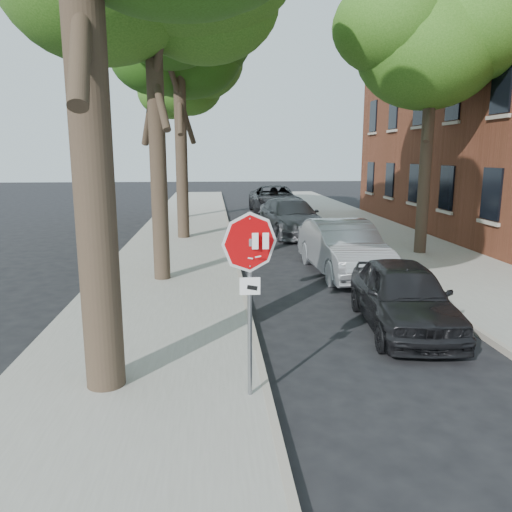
# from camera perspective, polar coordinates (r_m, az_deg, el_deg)

# --- Properties ---
(ground) EXTENTS (120.00, 120.00, 0.00)m
(ground) POSITION_cam_1_polar(r_m,az_deg,el_deg) (7.50, 4.87, -16.05)
(ground) COLOR black
(ground) RESTS_ON ground
(sidewalk_left) EXTENTS (4.00, 55.00, 0.12)m
(sidewalk_left) POSITION_cam_1_polar(r_m,az_deg,el_deg) (18.90, -8.88, 0.99)
(sidewalk_left) COLOR gray
(sidewalk_left) RESTS_ON ground
(sidewalk_right) EXTENTS (4.00, 55.00, 0.12)m
(sidewalk_right) POSITION_cam_1_polar(r_m,az_deg,el_deg) (20.17, 15.98, 1.34)
(sidewalk_right) COLOR gray
(sidewalk_right) RESTS_ON ground
(curb_left) EXTENTS (0.12, 55.00, 0.13)m
(curb_left) POSITION_cam_1_polar(r_m,az_deg,el_deg) (18.87, -2.66, 1.11)
(curb_left) COLOR #9E9384
(curb_left) RESTS_ON ground
(curb_right) EXTENTS (0.12, 55.00, 0.13)m
(curb_right) POSITION_cam_1_polar(r_m,az_deg,el_deg) (19.54, 10.35, 1.30)
(curb_right) COLOR #9E9384
(curb_right) RESTS_ON ground
(stop_sign) EXTENTS (0.76, 0.34, 2.61)m
(stop_sign) POSITION_cam_1_polar(r_m,az_deg,el_deg) (6.71, -0.72, -1.54)
(stop_sign) COLOR gray
(stop_sign) RESTS_ON sidewalk_left
(tree_mid_b) EXTENTS (5.88, 5.46, 10.36)m
(tree_mid_b) POSITION_cam_1_polar(r_m,az_deg,el_deg) (21.19, -8.97, 23.72)
(tree_mid_b) COLOR black
(tree_mid_b) RESTS_ON sidewalk_left
(tree_far) EXTENTS (5.29, 4.91, 9.33)m
(tree_far) POSITION_cam_1_polar(r_m,az_deg,el_deg) (27.95, -8.55, 19.09)
(tree_far) COLOR black
(tree_far) RESTS_ON sidewalk_left
(tree_right) EXTENTS (5.29, 4.91, 9.33)m
(tree_right) POSITION_cam_1_polar(r_m,az_deg,el_deg) (18.51, 19.45, 22.57)
(tree_right) COLOR black
(tree_right) RESTS_ON sidewalk_right
(car_a) EXTENTS (2.00, 4.16, 1.37)m
(car_a) POSITION_cam_1_polar(r_m,az_deg,el_deg) (10.48, 16.45, -4.35)
(car_a) COLOR black
(car_a) RESTS_ON ground
(car_b) EXTENTS (1.92, 4.86, 1.57)m
(car_b) POSITION_cam_1_polar(r_m,az_deg,el_deg) (14.81, 9.92, 0.92)
(car_b) COLOR #93959A
(car_b) RESTS_ON ground
(car_c) EXTENTS (2.88, 5.62, 1.56)m
(car_c) POSITION_cam_1_polar(r_m,az_deg,el_deg) (21.98, 3.98, 4.47)
(car_c) COLOR #4A4B4F
(car_c) RESTS_ON ground
(car_d) EXTENTS (2.78, 6.00, 1.67)m
(car_d) POSITION_cam_1_polar(r_m,az_deg,el_deg) (29.88, 2.17, 6.44)
(car_d) COLOR black
(car_d) RESTS_ON ground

